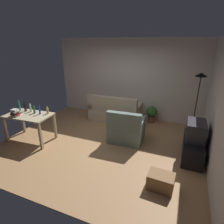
{
  "coord_description": "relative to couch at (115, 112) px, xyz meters",
  "views": [
    {
      "loc": [
        1.89,
        -3.94,
        2.61
      ],
      "look_at": [
        0.1,
        0.5,
        0.75
      ],
      "focal_mm": 29.67,
      "sensor_mm": 36.0,
      "label": 1
    }
  ],
  "objects": [
    {
      "name": "couch",
      "position": [
        0.0,
        0.0,
        0.0
      ],
      "size": [
        1.7,
        0.84,
        0.92
      ],
      "rotation": [
        0.0,
        0.0,
        3.14
      ],
      "color": "beige",
      "rests_on": "ground_plane"
    },
    {
      "name": "bottle_green",
      "position": [
        -1.57,
        -1.98,
        0.55
      ],
      "size": [
        0.06,
        0.06,
        0.23
      ],
      "color": "#1E722D",
      "rests_on": "desk"
    },
    {
      "name": "ground_plane",
      "position": [
        0.24,
        -1.59,
        -0.32
      ],
      "size": [
        5.2,
        4.4,
        0.02
      ],
      "primitive_type": "cube",
      "color": "tan"
    },
    {
      "name": "desk",
      "position": [
        -1.65,
        -2.12,
        0.34
      ],
      "size": [
        1.24,
        0.77,
        0.76
      ],
      "rotation": [
        0.0,
        0.0,
        0.06
      ],
      "color": "#C6B28E",
      "rests_on": "ground_plane"
    },
    {
      "name": "torchiere_lamp",
      "position": [
        2.49,
        -0.05,
        1.11
      ],
      "size": [
        0.32,
        0.32,
        1.81
      ],
      "color": "black",
      "rests_on": "ground_plane"
    },
    {
      "name": "book_stack",
      "position": [
        -1.89,
        -2.32,
        0.54
      ],
      "size": [
        0.26,
        0.21,
        0.18
      ],
      "color": "beige",
      "rests_on": "desk"
    },
    {
      "name": "bottle_squat",
      "position": [
        -1.21,
        -1.88,
        0.54
      ],
      "size": [
        0.06,
        0.06,
        0.2
      ],
      "color": "#BCB24C",
      "rests_on": "desk"
    },
    {
      "name": "tv_stand",
      "position": [
        2.49,
        -1.35,
        -0.07
      ],
      "size": [
        0.44,
        1.1,
        0.48
      ],
      "rotation": [
        0.0,
        0.0,
        1.57
      ],
      "color": "black",
      "rests_on": "ground_plane"
    },
    {
      "name": "bottle_dark",
      "position": [
        -1.92,
        -1.95,
        0.58
      ],
      "size": [
        0.06,
        0.06,
        0.29
      ],
      "color": "black",
      "rests_on": "desk"
    },
    {
      "name": "wall_rear",
      "position": [
        0.24,
        0.61,
        1.04
      ],
      "size": [
        5.2,
        0.1,
        2.7
      ],
      "primitive_type": "cube",
      "color": "silver",
      "rests_on": "ground_plane"
    },
    {
      "name": "armchair",
      "position": [
        0.79,
        -1.16,
        0.01
      ],
      "size": [
        0.94,
        0.89,
        0.92
      ],
      "rotation": [
        0.0,
        0.0,
        3.19
      ],
      "color": "slate",
      "rests_on": "ground_plane"
    },
    {
      "name": "bottle_clear",
      "position": [
        -1.75,
        -1.93,
        0.56
      ],
      "size": [
        0.05,
        0.05,
        0.24
      ],
      "color": "silver",
      "rests_on": "desk"
    },
    {
      "name": "potted_plant",
      "position": [
        1.21,
        0.31,
        0.02
      ],
      "size": [
        0.36,
        0.36,
        0.57
      ],
      "color": "brown",
      "rests_on": "ground_plane"
    },
    {
      "name": "storage_box",
      "position": [
        1.95,
        -2.63,
        -0.16
      ],
      "size": [
        0.5,
        0.37,
        0.3
      ],
      "primitive_type": "cube",
      "rotation": [
        0.0,
        0.0,
        -0.06
      ],
      "color": "olive",
      "rests_on": "ground_plane"
    },
    {
      "name": "bottle_blue",
      "position": [
        -1.39,
        -1.98,
        0.57
      ],
      "size": [
        0.05,
        0.05,
        0.27
      ],
      "color": "#2347A3",
      "rests_on": "desk"
    },
    {
      "name": "tv",
      "position": [
        2.49,
        -1.35,
        0.39
      ],
      "size": [
        0.41,
        0.6,
        0.44
      ],
      "rotation": [
        0.0,
        0.0,
        1.57
      ],
      "color": "#2D2D33",
      "rests_on": "tv_stand"
    },
    {
      "name": "wall_right",
      "position": [
        2.84,
        -1.59,
        1.04
      ],
      "size": [
        0.1,
        4.4,
        2.7
      ],
      "primitive_type": "cube",
      "color": "beige",
      "rests_on": "ground_plane"
    },
    {
      "name": "bottle_tall",
      "position": [
        -2.12,
        -1.96,
        0.58
      ],
      "size": [
        0.06,
        0.06,
        0.29
      ],
      "color": "teal",
      "rests_on": "desk"
    }
  ]
}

